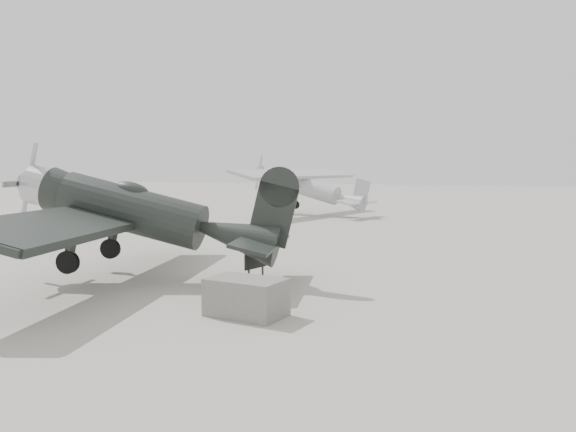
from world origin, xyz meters
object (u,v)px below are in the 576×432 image
object	(u,v)px
lowwing_monoplane	(146,215)
equipment_block	(246,297)
sign_board	(256,252)
highwing_monoplane	(305,182)

from	to	relation	value
lowwing_monoplane	equipment_block	size ratio (longest dim) A/B	6.76
equipment_block	sign_board	size ratio (longest dim) A/B	1.20
sign_board	highwing_monoplane	bearing A→B (deg)	119.58
highwing_monoplane	sign_board	world-z (taller)	highwing_monoplane
highwing_monoplane	sign_board	distance (m)	21.31
equipment_block	lowwing_monoplane	bearing A→B (deg)	147.29
equipment_block	sign_board	xyz separation A→B (m)	(-1.11, 3.47, 0.40)
sign_board	equipment_block	bearing A→B (deg)	-54.93
lowwing_monoplane	sign_board	world-z (taller)	lowwing_monoplane
lowwing_monoplane	highwing_monoplane	distance (m)	21.75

